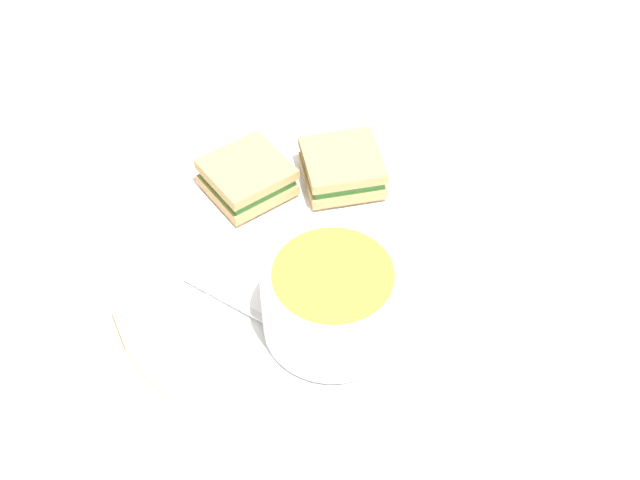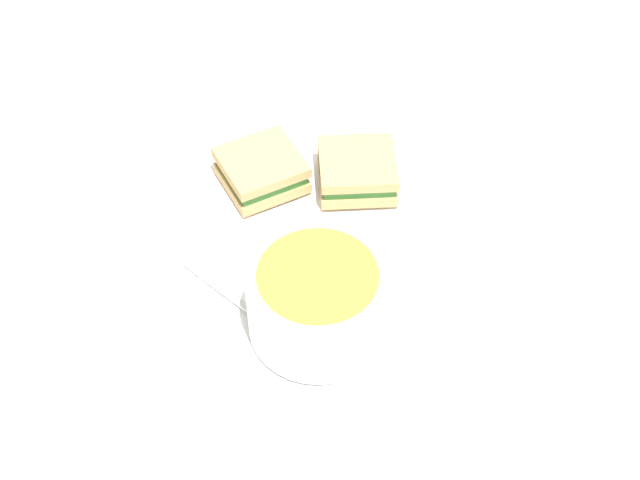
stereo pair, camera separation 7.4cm
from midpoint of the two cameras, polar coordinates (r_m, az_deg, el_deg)
name	(u,v)px [view 1 (the left image)]	position (r m, az deg, el deg)	size (l,w,h in m)	color
ground_plane	(320,268)	(0.77, -2.76, -1.94)	(2.40, 2.40, 0.00)	#D1B27F
plate	(320,261)	(0.76, -2.78, -1.48)	(0.36, 0.36, 0.02)	white
soup_bowl	(329,300)	(0.68, -2.54, -4.07)	(0.11, 0.11, 0.07)	white
spoon	(284,329)	(0.70, -5.33, -5.85)	(0.09, 0.11, 0.01)	silver
sandwich_half_near	(342,167)	(0.80, -1.19, 4.53)	(0.07, 0.07, 0.03)	tan
sandwich_half_far	(247,177)	(0.80, -7.33, 3.88)	(0.09, 0.09, 0.03)	tan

